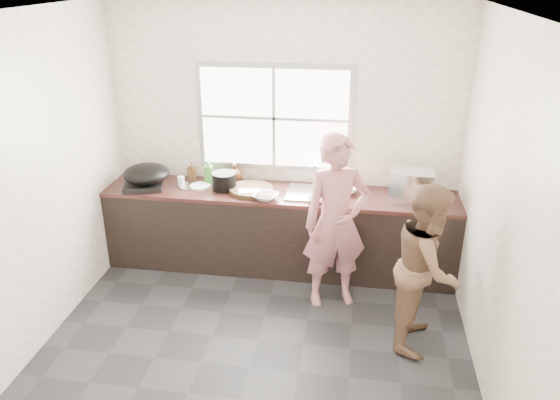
# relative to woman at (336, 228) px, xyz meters

# --- Properties ---
(floor) EXTENTS (3.60, 3.20, 0.01)m
(floor) POSITION_rel_woman_xyz_m (-0.61, -0.71, -0.78)
(floor) COLOR #272729
(floor) RESTS_ON ground
(ceiling) EXTENTS (3.60, 3.20, 0.01)m
(ceiling) POSITION_rel_woman_xyz_m (-0.61, -0.71, 1.93)
(ceiling) COLOR silver
(ceiling) RESTS_ON wall_back
(wall_back) EXTENTS (3.60, 0.01, 2.70)m
(wall_back) POSITION_rel_woman_xyz_m (-0.61, 0.89, 0.57)
(wall_back) COLOR silver
(wall_back) RESTS_ON ground
(wall_left) EXTENTS (0.01, 3.20, 2.70)m
(wall_left) POSITION_rel_woman_xyz_m (-2.41, -0.71, 0.57)
(wall_left) COLOR beige
(wall_left) RESTS_ON ground
(wall_right) EXTENTS (0.01, 3.20, 2.70)m
(wall_right) POSITION_rel_woman_xyz_m (1.20, -0.71, 0.57)
(wall_right) COLOR beige
(wall_right) RESTS_ON ground
(wall_front) EXTENTS (3.60, 0.01, 2.70)m
(wall_front) POSITION_rel_woman_xyz_m (-0.61, -2.32, 0.57)
(wall_front) COLOR beige
(wall_front) RESTS_ON ground
(cabinet) EXTENTS (3.60, 0.62, 0.82)m
(cabinet) POSITION_rel_woman_xyz_m (-0.61, 0.58, -0.37)
(cabinet) COLOR black
(cabinet) RESTS_ON floor
(countertop) EXTENTS (3.60, 0.64, 0.04)m
(countertop) POSITION_rel_woman_xyz_m (-0.61, 0.58, 0.06)
(countertop) COLOR #361B16
(countertop) RESTS_ON cabinet
(sink) EXTENTS (0.55, 0.45, 0.02)m
(sink) POSITION_rel_woman_xyz_m (-0.26, 0.58, 0.09)
(sink) COLOR silver
(sink) RESTS_ON countertop
(faucet) EXTENTS (0.02, 0.02, 0.30)m
(faucet) POSITION_rel_woman_xyz_m (-0.26, 0.78, 0.23)
(faucet) COLOR silver
(faucet) RESTS_ON countertop
(window_frame) EXTENTS (1.60, 0.05, 1.10)m
(window_frame) POSITION_rel_woman_xyz_m (-0.71, 0.88, 0.77)
(window_frame) COLOR #9EA0A5
(window_frame) RESTS_ON wall_back
(window_glazing) EXTENTS (1.50, 0.01, 1.00)m
(window_glazing) POSITION_rel_woman_xyz_m (-0.71, 0.85, 0.77)
(window_glazing) COLOR white
(window_glazing) RESTS_ON window_frame
(woman) EXTENTS (0.66, 0.53, 1.56)m
(woman) POSITION_rel_woman_xyz_m (0.00, 0.00, 0.00)
(woman) COLOR #C37577
(woman) RESTS_ON floor
(person_side) EXTENTS (0.68, 0.80, 1.43)m
(person_side) POSITION_rel_woman_xyz_m (0.78, -0.48, -0.06)
(person_side) COLOR brown
(person_side) RESTS_ON floor
(cutting_board) EXTENTS (0.49, 0.49, 0.04)m
(cutting_board) POSITION_rel_woman_xyz_m (-0.90, 0.54, 0.10)
(cutting_board) COLOR #342514
(cutting_board) RESTS_ON countertop
(cleaver) EXTENTS (0.23, 0.16, 0.01)m
(cleaver) POSITION_rel_woman_xyz_m (-0.90, 0.46, 0.13)
(cleaver) COLOR #A7A9AD
(cleaver) RESTS_ON cutting_board
(bowl_mince) EXTENTS (0.29, 0.29, 0.06)m
(bowl_mince) POSITION_rel_woman_xyz_m (-0.71, 0.37, 0.11)
(bowl_mince) COLOR white
(bowl_mince) RESTS_ON countertop
(bowl_crabs) EXTENTS (0.21, 0.21, 0.06)m
(bowl_crabs) POSITION_rel_woman_xyz_m (0.06, 0.65, 0.11)
(bowl_crabs) COLOR white
(bowl_crabs) RESTS_ON countertop
(bowl_held) EXTENTS (0.25, 0.25, 0.06)m
(bowl_held) POSITION_rel_woman_xyz_m (-0.22, 0.37, 0.11)
(bowl_held) COLOR silver
(bowl_held) RESTS_ON countertop
(black_pot) EXTENTS (0.27, 0.27, 0.18)m
(black_pot) POSITION_rel_woman_xyz_m (-1.18, 0.56, 0.17)
(black_pot) COLOR black
(black_pot) RESTS_ON countertop
(plate_food) EXTENTS (0.28, 0.28, 0.02)m
(plate_food) POSITION_rel_woman_xyz_m (-1.44, 0.58, 0.09)
(plate_food) COLOR white
(plate_food) RESTS_ON countertop
(bottle_green) EXTENTS (0.11, 0.11, 0.26)m
(bottle_green) POSITION_rel_woman_xyz_m (-1.38, 0.71, 0.21)
(bottle_green) COLOR #347927
(bottle_green) RESTS_ON countertop
(bottle_brown_tall) EXTENTS (0.09, 0.09, 0.18)m
(bottle_brown_tall) POSITION_rel_woman_xyz_m (-1.58, 0.77, 0.17)
(bottle_brown_tall) COLOR #3E240F
(bottle_brown_tall) RESTS_ON countertop
(bottle_brown_short) EXTENTS (0.14, 0.14, 0.18)m
(bottle_brown_short) POSITION_rel_woman_xyz_m (-1.12, 0.81, 0.17)
(bottle_brown_short) COLOR #432210
(bottle_brown_short) RESTS_ON countertop
(glass_jar) EXTENTS (0.09, 0.09, 0.10)m
(glass_jar) POSITION_rel_woman_xyz_m (-1.65, 0.59, 0.13)
(glass_jar) COLOR silver
(glass_jar) RESTS_ON countertop
(burner) EXTENTS (0.48, 0.48, 0.06)m
(burner) POSITION_rel_woman_xyz_m (-2.03, 0.50, 0.11)
(burner) COLOR black
(burner) RESTS_ON countertop
(wok) EXTENTS (0.58, 0.58, 0.18)m
(wok) POSITION_rel_woman_xyz_m (-1.98, 0.50, 0.23)
(wok) COLOR black
(wok) RESTS_ON burner
(dish_rack) EXTENTS (0.44, 0.33, 0.31)m
(dish_rack) POSITION_rel_woman_xyz_m (0.69, 0.55, 0.24)
(dish_rack) COLOR white
(dish_rack) RESTS_ON countertop
(pot_lid_left) EXTENTS (0.36, 0.36, 0.01)m
(pot_lid_left) POSITION_rel_woman_xyz_m (-2.06, 0.59, 0.09)
(pot_lid_left) COLOR silver
(pot_lid_left) RESTS_ON countertop
(pot_lid_right) EXTENTS (0.31, 0.31, 0.01)m
(pot_lid_right) POSITION_rel_woman_xyz_m (-1.55, 0.59, 0.09)
(pot_lid_right) COLOR silver
(pot_lid_right) RESTS_ON countertop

